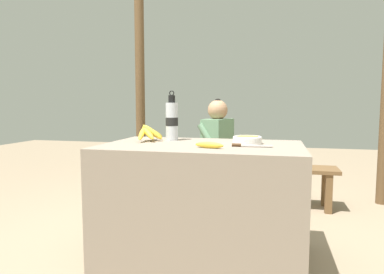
# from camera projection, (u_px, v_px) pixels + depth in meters

# --- Properties ---
(ground_plane) EXTENTS (12.00, 12.00, 0.00)m
(ground_plane) POSITION_uv_depth(u_px,v_px,m) (202.00, 257.00, 2.23)
(ground_plane) COLOR gray
(market_counter) EXTENTS (1.25, 0.77, 0.74)m
(market_counter) POSITION_uv_depth(u_px,v_px,m) (202.00, 201.00, 2.20)
(market_counter) COLOR gray
(market_counter) RESTS_ON ground_plane
(banana_bunch_ripe) EXTENTS (0.17, 0.29, 0.12)m
(banana_bunch_ripe) POSITION_uv_depth(u_px,v_px,m) (149.00, 133.00, 2.35)
(banana_bunch_ripe) COLOR #4C381E
(banana_bunch_ripe) RESTS_ON market_counter
(serving_bowl) EXTENTS (0.19, 0.19, 0.05)m
(serving_bowl) POSITION_uv_depth(u_px,v_px,m) (247.00, 139.00, 2.20)
(serving_bowl) COLOR white
(serving_bowl) RESTS_ON market_counter
(water_bottle) EXTENTS (0.09, 0.09, 0.35)m
(water_bottle) POSITION_uv_depth(u_px,v_px,m) (172.00, 120.00, 2.39)
(water_bottle) COLOR silver
(water_bottle) RESTS_ON market_counter
(loose_banana_front) EXTENTS (0.18, 0.07, 0.04)m
(loose_banana_front) POSITION_uv_depth(u_px,v_px,m) (209.00, 145.00, 1.97)
(loose_banana_front) COLOR gold
(loose_banana_front) RESTS_ON market_counter
(knife) EXTENTS (0.24, 0.04, 0.02)m
(knife) POSITION_uv_depth(u_px,v_px,m) (246.00, 145.00, 2.04)
(knife) COLOR #BCBCC1
(knife) RESTS_ON market_counter
(wooden_bench) EXTENTS (1.64, 0.32, 0.39)m
(wooden_bench) POSITION_uv_depth(u_px,v_px,m) (250.00, 171.00, 3.38)
(wooden_bench) COLOR brown
(wooden_bench) RESTS_ON ground_plane
(seated_vendor) EXTENTS (0.46, 0.43, 1.05)m
(seated_vendor) POSITION_uv_depth(u_px,v_px,m) (213.00, 143.00, 3.42)
(seated_vendor) COLOR #564C60
(seated_vendor) RESTS_ON ground_plane
(banana_bunch_green) EXTENTS (0.14, 0.28, 0.13)m
(banana_bunch_green) POSITION_uv_depth(u_px,v_px,m) (301.00, 161.00, 3.25)
(banana_bunch_green) COLOR #4C381E
(banana_bunch_green) RESTS_ON wooden_bench
(support_post_near) EXTENTS (0.11, 0.11, 2.44)m
(support_post_near) POSITION_uv_depth(u_px,v_px,m) (140.00, 84.00, 3.92)
(support_post_near) COLOR brown
(support_post_near) RESTS_ON ground_plane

